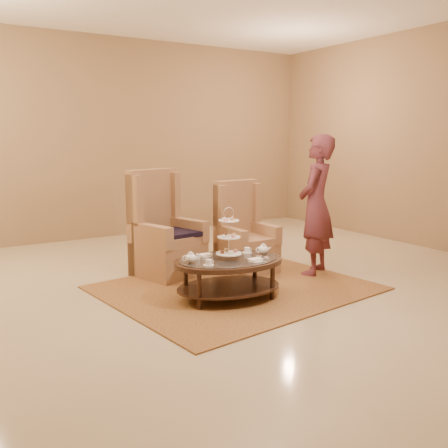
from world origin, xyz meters
TOP-DOWN VIEW (x-y plane):
  - ground at (0.00, 0.00)m, footprint 8.00×8.00m
  - ceiling at (0.00, 0.00)m, footprint 8.00×8.00m
  - wall_back at (0.00, 4.00)m, footprint 8.00×0.04m
  - rug at (0.13, 0.15)m, footprint 3.20×2.78m
  - tea_table at (-0.16, -0.15)m, footprint 1.36×1.04m
  - armchair_left at (-0.33, 1.17)m, footprint 0.92×0.94m
  - armchair_right at (0.66, 0.79)m, footprint 0.66×0.68m
  - person at (1.36, 0.15)m, footprint 0.79×0.72m

SIDE VIEW (x-z plane):
  - ground at x=0.00m, z-range 0.00..0.00m
  - ceiling at x=0.00m, z-range -0.01..0.01m
  - rug at x=0.13m, z-range 0.00..0.02m
  - tea_table at x=-0.16m, z-range -0.14..0.90m
  - armchair_right at x=0.66m, z-range -0.20..1.01m
  - armchair_left at x=-0.33m, z-range -0.22..1.15m
  - person at x=1.36m, z-range 0.00..1.82m
  - wall_back at x=0.00m, z-range 0.00..3.50m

